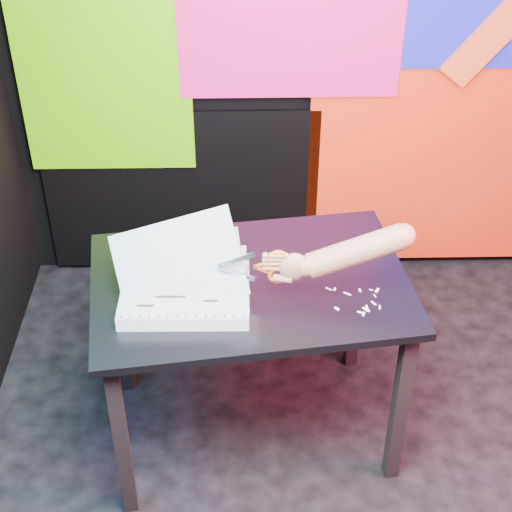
{
  "coord_description": "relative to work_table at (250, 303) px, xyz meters",
  "views": [
    {
      "loc": [
        -0.46,
        -1.73,
        2.43
      ],
      "look_at": [
        -0.42,
        0.38,
        0.87
      ],
      "focal_mm": 55.0,
      "sensor_mm": 36.0,
      "label": 1
    }
  ],
  "objects": [
    {
      "name": "paper_clippings",
      "position": [
        0.36,
        -0.12,
        0.1
      ],
      "size": [
        0.19,
        0.15,
        0.0
      ],
      "color": "white",
      "rests_on": "work_table"
    },
    {
      "name": "room",
      "position": [
        0.44,
        -0.4,
        0.7
      ],
      "size": [
        3.01,
        3.01,
        2.71
      ],
      "color": "black",
      "rests_on": "ground"
    },
    {
      "name": "hand_forearm",
      "position": [
        0.3,
        -0.13,
        0.3
      ],
      "size": [
        0.47,
        0.1,
        0.22
      ],
      "rotation": [
        0.0,
        0.0,
        -0.03
      ],
      "color": "#8F5B40",
      "rests_on": "work_table"
    },
    {
      "name": "printout_stack",
      "position": [
        -0.22,
        -0.1,
        0.13
      ],
      "size": [
        0.47,
        0.32,
        0.32
      ],
      "rotation": [
        0.0,
        0.0,
        -0.01
      ],
      "color": "white",
      "rests_on": "work_table"
    },
    {
      "name": "backdrop",
      "position": [
        0.5,
        1.06,
        0.31
      ],
      "size": [
        2.88,
        0.05,
        2.08
      ],
      "color": "red",
      "rests_on": "ground"
    },
    {
      "name": "work_table",
      "position": [
        0.0,
        0.0,
        0.0
      ],
      "size": [
        1.18,
        0.87,
        0.75
      ],
      "rotation": [
        0.0,
        0.0,
        0.13
      ],
      "color": "#272423",
      "rests_on": "ground"
    },
    {
      "name": "scissors",
      "position": [
        0.07,
        -0.12,
        0.25
      ],
      "size": [
        0.23,
        0.02,
        0.13
      ],
      "rotation": [
        0.0,
        0.0,
        -0.03
      ],
      "color": "#9EA7C1",
      "rests_on": "printout_stack"
    }
  ]
}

